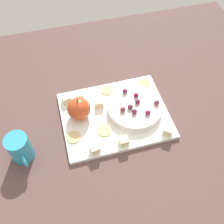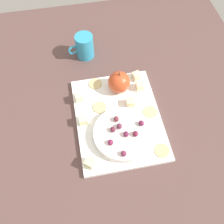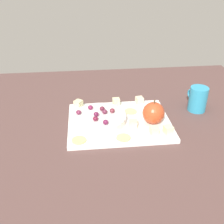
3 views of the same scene
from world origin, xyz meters
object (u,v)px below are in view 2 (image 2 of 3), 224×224
Objects in this scene: cracker_0 at (150,112)px; serving_dish at (123,134)px; grape_2 at (113,129)px; cracker_1 at (95,84)px; grape_7 at (124,154)px; cheese_cube_1 at (90,163)px; cheese_cube_5 at (83,120)px; cheese_cube_2 at (140,86)px; cheese_cube_4 at (79,97)px; grape_6 at (135,134)px; cheese_cube_3 at (130,103)px; grape_0 at (119,126)px; grape_1 at (141,123)px; cup at (84,46)px; cracker_2 at (100,107)px; cracker_3 at (162,151)px; cheese_cube_0 at (136,76)px; grape_3 at (126,134)px; grape_4 at (110,142)px; grape_5 at (116,118)px; platter at (118,119)px; apple_whole at (119,82)px.

serving_dish is at bearing 122.04° from cracker_0.
grape_2 is at bearing 69.31° from serving_dish.
grape_7 reaches higher than cracker_1.
cheese_cube_1 is 0.58× the size of cracker_0.
cheese_cube_5 is 17.44cm from grape_7.
cheese_cube_2 is at bearing -24.74° from grape_7.
grape_6 is (-17.74, -15.07, 2.00)cm from cheese_cube_4.
cheese_cube_3 is 16.67cm from cheese_cube_5.
cheese_cube_1 is 1.49× the size of grape_0.
grape_1 is 37.95cm from cup.
cheese_cube_1 is 0.58× the size of cracker_2.
cheese_cube_5 is at bearing 114.89° from cheese_cube_2.
cheese_cube_1 is at bearing 90.37° from cracker_3.
cheese_cube_1 is at bearing 144.02° from cheese_cube_0.
grape_3 reaches higher than cracker_2.
cheese_cube_0 is 22.82cm from cup.
grape_5 is (7.89, -3.22, 0.06)cm from grape_4.
cheese_cube_0 is at bearing -76.09° from cheese_cube_4.
platter is 7.75× the size of cracker_0.
grape_1 reaches higher than cheese_cube_2.
cup reaches higher than cheese_cube_2.
cheese_cube_1 is at bearing 91.07° from grape_7.
cracker_1 is at bearing 13.62° from serving_dish.
apple_whole is 8.09cm from cheese_cube_0.
grape_2 reaches higher than platter.
grape_5 is (-11.22, -10.42, 2.05)cm from cheese_cube_4.
cheese_cube_4 is 9.10cm from cheese_cube_5.
grape_2 is (-5.64, 2.95, 4.04)cm from platter.
platter is 15.83cm from cracker_1.
grape_4 is at bearing 122.57° from cracker_0.
serving_dish is 10.27× the size of grape_2.
cheese_cube_0 is 21.75cm from cheese_cube_4.
cheese_cube_5 is at bearing 72.44° from grape_1.
cracker_2 is 2.55× the size of grape_1.
cheese_cube_3 is 10.36cm from cracker_2.
cheese_cube_5 is 10.56cm from grape_5.
grape_2 reaches higher than cheese_cube_2.
grape_3 is (-1.17, -0.67, 2.07)cm from serving_dish.
cheese_cube_3 reaches higher than platter.
grape_2 is 4.32cm from grape_4.
grape_2 reaches higher than cracker_1.
cheese_cube_3 is 1.49× the size of grape_4.
grape_0 reaches higher than cracker_2.
cup is at bearing -8.60° from cheese_cube_5.
cracker_3 is 15.92cm from grape_4.
grape_0 is at bearing -142.93° from cheese_cube_4.
cheese_cube_0 is 14.76cm from cracker_0.
grape_6 is at bearing -41.02° from grape_7.
cheese_cube_3 is 1.49× the size of grape_1.
cheese_cube_2 is 21.29cm from cheese_cube_4.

